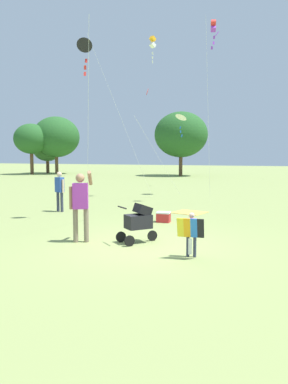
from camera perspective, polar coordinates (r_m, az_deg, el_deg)
ground_plane at (r=9.68m, az=-0.04°, el=-8.06°), size 120.00×120.00×0.00m
treeline_distant at (r=36.31m, az=14.24°, el=8.30°), size 44.80×7.05×6.70m
child_with_butterfly_kite at (r=8.55m, az=7.15°, el=-5.79°), size 0.60×0.34×1.01m
person_adult_flyer at (r=9.98m, az=-9.55°, el=-1.35°), size 0.59×0.67×1.89m
stroller at (r=9.86m, az=-0.76°, el=-4.19°), size 0.98×0.97×1.03m
kite_adult_black at (r=13.62m, az=-8.93°, el=20.61°), size 1.86×3.19×6.15m
kite_orange_delta at (r=20.48m, az=1.19°, el=21.38°), size 2.49×2.97×8.20m
kite_green_novelty at (r=21.02m, az=5.54°, el=11.02°), size 1.95×3.98×4.44m
kite_blue_high at (r=18.69m, az=10.39°, el=23.01°), size 0.27×2.05×8.27m
distant_kites_cluster at (r=33.24m, az=4.87°, el=20.23°), size 28.25×12.50×9.31m
person_couple_left at (r=15.34m, az=-12.61°, el=0.57°), size 0.48×0.33×1.59m
picnic_blanket at (r=14.93m, az=6.86°, el=-3.07°), size 1.46×1.40×0.02m
cooler_box at (r=12.81m, az=2.95°, el=-3.78°), size 0.45×0.33×0.35m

